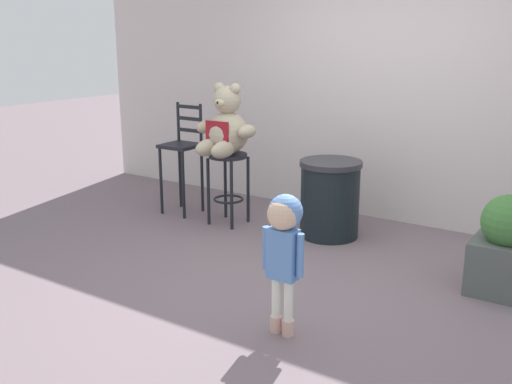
# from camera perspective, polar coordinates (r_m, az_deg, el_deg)

# --- Properties ---
(ground_plane) EXTENTS (24.00, 24.00, 0.00)m
(ground_plane) POSITION_cam_1_polar(r_m,az_deg,el_deg) (4.72, 3.89, -8.07)
(ground_plane) COLOR slate
(building_wall) EXTENTS (7.49, 0.30, 3.26)m
(building_wall) POSITION_cam_1_polar(r_m,az_deg,el_deg) (6.11, 13.46, 12.60)
(building_wall) COLOR beige
(building_wall) RESTS_ON ground_plane
(bar_stool_with_teddy) EXTENTS (0.38, 0.38, 0.71)m
(bar_stool_with_teddy) POSITION_cam_1_polar(r_m,az_deg,el_deg) (5.84, -2.71, 1.75)
(bar_stool_with_teddy) COLOR black
(bar_stool_with_teddy) RESTS_ON ground_plane
(teddy_bear) EXTENTS (0.64, 0.57, 0.69)m
(teddy_bear) POSITION_cam_1_polar(r_m,az_deg,el_deg) (5.72, -2.95, 6.19)
(teddy_bear) COLOR #B3A88B
(teddy_bear) RESTS_ON bar_stool_with_teddy
(child_walking) EXTENTS (0.29, 0.23, 0.91)m
(child_walking) POSITION_cam_1_polar(r_m,az_deg,el_deg) (3.61, 2.70, -4.14)
(child_walking) COLOR #D6A897
(child_walking) RESTS_ON ground_plane
(trash_bin) EXTENTS (0.58, 0.58, 0.72)m
(trash_bin) POSITION_cam_1_polar(r_m,az_deg,el_deg) (5.53, 7.15, -0.63)
(trash_bin) COLOR black
(trash_bin) RESTS_ON ground_plane
(bar_chair_empty) EXTENTS (0.36, 0.36, 1.15)m
(bar_chair_empty) POSITION_cam_1_polar(r_m,az_deg,el_deg) (6.23, -7.12, 3.83)
(bar_chair_empty) COLOR black
(bar_chair_empty) RESTS_ON ground_plane
(planter_with_shrub) EXTENTS (0.46, 0.46, 0.74)m
(planter_with_shrub) POSITION_cam_1_polar(r_m,az_deg,el_deg) (4.67, 23.02, -5.02)
(planter_with_shrub) COLOR #4F5450
(planter_with_shrub) RESTS_ON ground_plane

